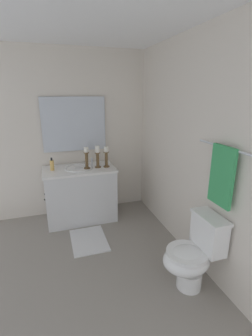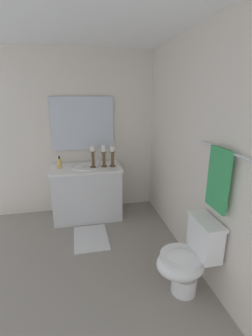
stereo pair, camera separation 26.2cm
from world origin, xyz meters
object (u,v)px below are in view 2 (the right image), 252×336
candle_holder_tall (113,156)px  soap_bottle (60,163)px  candle_holder_short (104,155)px  candle_holder_mid (93,156)px  towel_bar (224,150)px  vanity_cabinet (87,192)px  mirror (83,124)px  bath_mat (91,238)px  toilet (188,259)px  sink_basin (86,169)px  towel_near_vanity (218,180)px

candle_holder_tall → soap_bottle: bearing=-95.7°
candle_holder_short → candle_holder_mid: bearing=-89.2°
candle_holder_short → towel_bar: bearing=25.1°
towel_bar → vanity_cabinet: bearing=-148.4°
vanity_cabinet → mirror: (-0.28, 0.00, 0.99)m
mirror → bath_mat: (0.91, 0.00, -1.38)m
towel_bar → toilet: bearing=-94.2°
candle_holder_tall → sink_basin: bearing=-97.6°
candle_holder_short → bath_mat: size_ratio=0.53×
sink_basin → bath_mat: sink_basin is taller
mirror → soap_bottle: (0.26, -0.37, -0.52)m
vanity_cabinet → towel_bar: size_ratio=1.36×
candle_holder_short → bath_mat: 1.16m
sink_basin → toilet: 1.92m
sink_basin → soap_bottle: size_ratio=2.23×
mirror → towel_near_vanity: (1.99, 1.03, -0.26)m
mirror → towel_near_vanity: size_ratio=1.71×
candle_holder_mid → toilet: size_ratio=0.41×
towel_near_vanity → mirror: bearing=-152.6°
bath_mat → towel_near_vanity: bearing=43.6°
candle_holder_tall → candle_holder_short: 0.13m
mirror → soap_bottle: 0.68m
candle_holder_mid → bath_mat: (0.58, -0.11, -0.95)m
candle_holder_short → towel_near_vanity: towel_near_vanity is taller
mirror → toilet: mirror is taller
vanity_cabinet → towel_near_vanity: towel_near_vanity is taller
toilet → vanity_cabinet: bearing=-153.9°
toilet → towel_near_vanity: towel_near_vanity is taller
mirror → candle_holder_tall: bearing=49.7°
vanity_cabinet → candle_holder_mid: 0.57m
soap_bottle → vanity_cabinet: bearing=86.4°
candle_holder_mid → bath_mat: 1.12m
toilet → bath_mat: (-1.07, -0.83, -0.36)m
towel_bar → towel_near_vanity: bearing=-90.0°
vanity_cabinet → sink_basin: 0.36m
candle_holder_tall → candle_holder_mid: bearing=-92.2°
candle_holder_mid → candle_holder_short: bearing=90.8°
candle_holder_short → candle_holder_mid: candle_holder_short is taller
vanity_cabinet → sink_basin: bearing=90.0°
sink_basin → vanity_cabinet: bearing=-90.0°
candle_holder_tall → toilet: (1.64, 0.44, -0.59)m
sink_basin → candle_holder_mid: size_ratio=1.30×
candle_holder_tall → candle_holder_mid: size_ratio=0.97×
candle_holder_mid → towel_near_vanity: 1.91m
vanity_cabinet → candle_holder_short: candle_holder_short is taller
mirror → towel_near_vanity: 2.25m
mirror → bath_mat: bearing=0.0°
candle_holder_mid → soap_bottle: 0.49m
candle_holder_tall → bath_mat: candle_holder_tall is taller
mirror → vanity_cabinet: bearing=-0.0°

